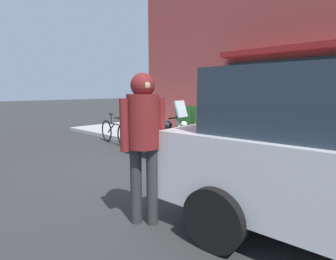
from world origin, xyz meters
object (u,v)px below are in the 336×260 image
(parked_bicycle, at_px, (114,132))
(pedestrian_walking, at_px, (143,131))
(touring_motorcycle, at_px, (153,133))
(sandwich_board_sign, at_px, (186,122))

(parked_bicycle, relative_size, pedestrian_walking, 0.97)
(touring_motorcycle, height_order, pedestrian_walking, pedestrian_walking)
(sandwich_board_sign, bearing_deg, pedestrian_walking, -56.51)
(touring_motorcycle, relative_size, parked_bicycle, 1.21)
(pedestrian_walking, height_order, sandwich_board_sign, pedestrian_walking)
(pedestrian_walking, xyz_separation_m, sandwich_board_sign, (-2.82, 4.26, -0.52))
(pedestrian_walking, distance_m, sandwich_board_sign, 5.13)
(touring_motorcycle, height_order, sandwich_board_sign, touring_motorcycle)
(touring_motorcycle, xyz_separation_m, pedestrian_walking, (2.14, -2.19, 0.54))
(touring_motorcycle, xyz_separation_m, parked_bicycle, (-2.04, 0.36, -0.23))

